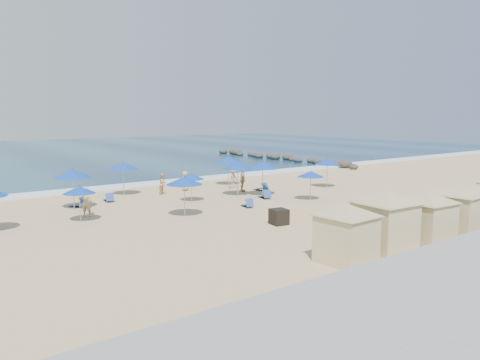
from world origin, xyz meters
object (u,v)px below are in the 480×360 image
trash_bin (279,217)px  umbrella_10 (327,162)px  rock_jetty (280,157)px  beachgoer_3 (233,178)px  umbrella_3 (123,166)px  beachgoer_4 (185,181)px  umbrella_1 (73,174)px  umbrella_2 (79,190)px  cabana_2 (428,211)px  beachgoer_0 (86,202)px  umbrella_6 (238,166)px  beachgoer_1 (163,184)px  beachgoer_2 (243,180)px  cabana_0 (347,226)px  umbrella_7 (311,174)px  umbrella_5 (184,181)px  umbrella_8 (228,159)px  umbrella_4 (191,176)px  cabana_1 (385,213)px  umbrella_9 (263,165)px  cabana_3 (458,203)px

trash_bin → umbrella_10: (11.96, 7.49, 1.71)m
rock_jetty → beachgoer_3: 24.82m
umbrella_3 → beachgoer_4: 5.07m
rock_jetty → umbrella_1: umbrella_1 is taller
rock_jetty → umbrella_3: size_ratio=10.37×
trash_bin → umbrella_2: bearing=148.8°
cabana_2 → umbrella_10: 17.03m
rock_jetty → beachgoer_0: size_ratio=14.95×
umbrella_3 → umbrella_10: bearing=-23.4°
trash_bin → beachgoer_4: bearing=91.4°
umbrella_6 → rock_jetty: bearing=41.9°
beachgoer_1 → umbrella_1: bearing=158.7°
umbrella_2 → beachgoer_2: size_ratio=1.14×
cabana_0 → cabana_2: 5.28m
umbrella_7 → umbrella_10: 6.30m
umbrella_5 → umbrella_8: bearing=42.7°
umbrella_1 → umbrella_7: size_ratio=1.22×
umbrella_1 → umbrella_5: 7.68m
beachgoer_1 → umbrella_4: bearing=-121.8°
trash_bin → beachgoer_3: 12.88m
umbrella_5 → umbrella_1: bearing=126.2°
beachgoer_1 → umbrella_7: bearing=-84.3°
cabana_2 → beachgoer_3: 18.84m
umbrella_5 → rock_jetty: bearing=39.3°
cabana_0 → umbrella_10: (14.20, 14.12, 0.60)m
cabana_1 → umbrella_9: cabana_1 is taller
cabana_1 → beachgoer_2: size_ratio=2.53×
trash_bin → beachgoer_4: beachgoer_4 is taller
umbrella_6 → umbrella_2: bearing=-172.8°
trash_bin → umbrella_4: bearing=100.9°
umbrella_1 → beachgoer_3: bearing=2.9°
rock_jetty → umbrella_8: size_ratio=10.44×
beachgoer_2 → beachgoer_0: bearing=127.9°
cabana_0 → umbrella_5: size_ratio=1.72×
umbrella_5 → umbrella_10: size_ratio=1.01×
rock_jetty → umbrella_10: umbrella_10 is taller
trash_bin → beachgoer_1: bearing=100.9°
cabana_3 → umbrella_3: (-8.67, 21.10, 0.60)m
umbrella_8 → beachgoer_3: (-0.74, -1.74, -1.38)m
rock_jetty → umbrella_9: umbrella_9 is taller
cabana_3 → umbrella_6: size_ratio=1.74×
beachgoer_4 → beachgoer_1: bearing=8.3°
umbrella_10 → beachgoer_3: umbrella_10 is taller
beachgoer_3 → umbrella_2: bearing=-173.9°
cabana_2 → beachgoer_2: (2.04, 16.98, -0.61)m
umbrella_2 → umbrella_4: (8.24, 1.57, -0.07)m
umbrella_7 → umbrella_8: 9.31m
umbrella_9 → cabana_3: bearing=-88.1°
rock_jetty → umbrella_10: size_ratio=10.81×
beachgoer_0 → umbrella_9: bearing=-146.4°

